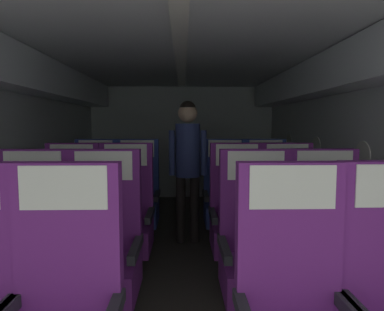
% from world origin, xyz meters
% --- Properties ---
extents(ground, '(3.62, 6.97, 0.02)m').
position_xyz_m(ground, '(0.00, 3.28, -0.01)').
color(ground, '#3D3833').
extents(fuselage_shell, '(3.50, 6.62, 2.11)m').
position_xyz_m(fuselage_shell, '(0.00, 3.54, 1.53)').
color(fuselage_shell, silver).
rests_on(fuselage_shell, ground).
extents(seat_b_left_window, '(0.52, 0.52, 1.19)m').
position_xyz_m(seat_b_left_window, '(-1.01, 2.48, 0.50)').
color(seat_b_left_window, '#38383D').
rests_on(seat_b_left_window, ground).
extents(seat_b_left_aisle, '(0.52, 0.52, 1.19)m').
position_xyz_m(seat_b_left_aisle, '(-0.52, 2.46, 0.50)').
color(seat_b_left_aisle, '#38383D').
rests_on(seat_b_left_aisle, ground).
extents(seat_b_right_aisle, '(0.52, 0.52, 1.19)m').
position_xyz_m(seat_b_right_aisle, '(1.02, 2.48, 0.50)').
color(seat_b_right_aisle, '#38383D').
rests_on(seat_b_right_aisle, ground).
extents(seat_b_right_window, '(0.52, 0.52, 1.19)m').
position_xyz_m(seat_b_right_window, '(0.52, 2.45, 0.50)').
color(seat_b_right_window, '#38383D').
rests_on(seat_b_right_window, ground).
extents(seat_c_left_window, '(0.52, 0.52, 1.19)m').
position_xyz_m(seat_c_left_window, '(-1.01, 3.28, 0.50)').
color(seat_c_left_window, '#38383D').
rests_on(seat_c_left_window, ground).
extents(seat_c_left_aisle, '(0.52, 0.52, 1.19)m').
position_xyz_m(seat_c_left_aisle, '(-0.51, 3.30, 0.50)').
color(seat_c_left_aisle, '#38383D').
rests_on(seat_c_left_aisle, ground).
extents(seat_c_right_aisle, '(0.52, 0.52, 1.19)m').
position_xyz_m(seat_c_right_aisle, '(1.00, 3.29, 0.50)').
color(seat_c_right_aisle, '#38383D').
rests_on(seat_c_right_aisle, ground).
extents(seat_c_right_window, '(0.52, 0.52, 1.19)m').
position_xyz_m(seat_c_right_window, '(0.52, 3.28, 0.50)').
color(seat_c_right_window, '#38383D').
rests_on(seat_c_right_window, ground).
extents(seat_d_left_window, '(0.52, 0.52, 1.19)m').
position_xyz_m(seat_d_left_window, '(-1.00, 4.13, 0.50)').
color(seat_d_left_window, '#38383D').
rests_on(seat_d_left_window, ground).
extents(seat_d_left_aisle, '(0.52, 0.52, 1.19)m').
position_xyz_m(seat_d_left_aisle, '(-0.52, 4.13, 0.50)').
color(seat_d_left_aisle, '#38383D').
rests_on(seat_d_left_aisle, ground).
extents(seat_d_right_aisle, '(0.52, 0.52, 1.19)m').
position_xyz_m(seat_d_right_aisle, '(1.00, 4.13, 0.50)').
color(seat_d_right_aisle, '#38383D').
rests_on(seat_d_right_aisle, ground).
extents(seat_d_right_window, '(0.52, 0.52, 1.19)m').
position_xyz_m(seat_d_right_window, '(0.51, 4.12, 0.50)').
color(seat_d_right_window, '#38383D').
rests_on(seat_d_right_window, ground).
extents(flight_attendant, '(0.43, 0.28, 1.63)m').
position_xyz_m(flight_attendant, '(0.07, 4.09, 1.01)').
color(flight_attendant, black).
rests_on(flight_attendant, ground).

